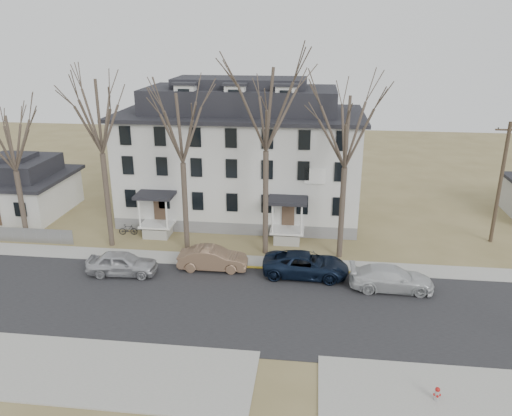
# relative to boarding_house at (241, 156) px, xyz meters

# --- Properties ---
(ground) EXTENTS (120.00, 120.00, 0.00)m
(ground) POSITION_rel_boarding_house_xyz_m (2.00, -17.95, -5.38)
(ground) COLOR olive
(ground) RESTS_ON ground
(main_road) EXTENTS (120.00, 10.00, 0.04)m
(main_road) POSITION_rel_boarding_house_xyz_m (2.00, -15.95, -5.38)
(main_road) COLOR #27272A
(main_road) RESTS_ON ground
(far_sidewalk) EXTENTS (120.00, 2.00, 0.08)m
(far_sidewalk) POSITION_rel_boarding_house_xyz_m (2.00, -9.95, -5.38)
(far_sidewalk) COLOR #A09F97
(far_sidewalk) RESTS_ON ground
(near_sidewalk_right) EXTENTS (14.00, 5.00, 0.08)m
(near_sidewalk_right) POSITION_rel_boarding_house_xyz_m (14.00, -22.95, -5.38)
(near_sidewalk_right) COLOR #A09F97
(near_sidewalk_right) RESTS_ON ground
(near_sidewalk_left) EXTENTS (20.00, 5.00, 0.08)m
(near_sidewalk_left) POSITION_rel_boarding_house_xyz_m (-6.00, -22.95, -5.38)
(near_sidewalk_left) COLOR #A09F97
(near_sidewalk_left) RESTS_ON ground
(yellow_curb) EXTENTS (14.00, 0.25, 0.06)m
(yellow_curb) POSITION_rel_boarding_house_xyz_m (7.00, -10.85, -5.38)
(yellow_curb) COLOR gold
(yellow_curb) RESTS_ON ground
(boarding_house) EXTENTS (20.80, 12.36, 12.05)m
(boarding_house) POSITION_rel_boarding_house_xyz_m (0.00, 0.00, 0.00)
(boarding_house) COLOR slate
(boarding_house) RESTS_ON ground
(small_house) EXTENTS (8.70, 8.70, 5.00)m
(small_house) POSITION_rel_boarding_house_xyz_m (-20.00, -1.96, -3.13)
(small_house) COLOR silver
(small_house) RESTS_ON ground
(tree_far_left) EXTENTS (8.40, 8.40, 13.72)m
(tree_far_left) POSITION_rel_boarding_house_xyz_m (-9.00, -8.15, 4.96)
(tree_far_left) COLOR #473B31
(tree_far_left) RESTS_ON ground
(tree_mid_left) EXTENTS (7.80, 7.80, 12.74)m
(tree_mid_left) POSITION_rel_boarding_house_xyz_m (-3.00, -8.15, 4.22)
(tree_mid_left) COLOR #473B31
(tree_mid_left) RESTS_ON ground
(tree_center) EXTENTS (9.00, 9.00, 14.70)m
(tree_center) POSITION_rel_boarding_house_xyz_m (3.00, -8.15, 5.71)
(tree_center) COLOR #473B31
(tree_center) RESTS_ON ground
(tree_mid_right) EXTENTS (7.80, 7.80, 12.74)m
(tree_mid_right) POSITION_rel_boarding_house_xyz_m (8.50, -8.15, 4.22)
(tree_mid_right) COLOR #473B31
(tree_mid_right) RESTS_ON ground
(tree_bungalow) EXTENTS (6.60, 6.60, 10.78)m
(tree_bungalow) POSITION_rel_boarding_house_xyz_m (-16.00, -8.15, 2.74)
(tree_bungalow) COLOR #473B31
(tree_bungalow) RESTS_ON ground
(utility_pole_far) EXTENTS (2.00, 0.28, 9.50)m
(utility_pole_far) POSITION_rel_boarding_house_xyz_m (20.50, -3.95, -0.47)
(utility_pole_far) COLOR #3D3023
(utility_pole_far) RESTS_ON ground
(car_silver) EXTENTS (4.85, 2.21, 1.62)m
(car_silver) POSITION_rel_boarding_house_xyz_m (-6.31, -12.84, -4.57)
(car_silver) COLOR #B4B5B9
(car_silver) RESTS_ON ground
(car_tan) EXTENTS (4.83, 1.81, 1.58)m
(car_tan) POSITION_rel_boarding_house_xyz_m (-0.35, -11.33, -4.59)
(car_tan) COLOR brown
(car_tan) RESTS_ON ground
(car_navy) EXTENTS (5.86, 2.84, 1.61)m
(car_navy) POSITION_rel_boarding_house_xyz_m (6.10, -11.55, -4.58)
(car_navy) COLOR black
(car_navy) RESTS_ON ground
(car_white) EXTENTS (5.32, 2.19, 1.54)m
(car_white) POSITION_rel_boarding_house_xyz_m (11.60, -12.79, -4.61)
(car_white) COLOR silver
(car_white) RESTS_ON ground
(bicycle_left) EXTENTS (1.95, 0.86, 0.99)m
(bicycle_left) POSITION_rel_boarding_house_xyz_m (-6.63, -5.45, -4.88)
(bicycle_left) COLOR black
(bicycle_left) RESTS_ON ground
(bicycle_right) EXTENTS (1.53, 0.59, 0.90)m
(bicycle_right) POSITION_rel_boarding_house_xyz_m (-8.43, -6.12, -4.93)
(bicycle_right) COLOR black
(bicycle_right) RESTS_ON ground
(fire_hydrant) EXTENTS (0.32, 0.30, 0.77)m
(fire_hydrant) POSITION_rel_boarding_house_xyz_m (12.28, -23.10, -4.99)
(fire_hydrant) COLOR #B7B7BA
(fire_hydrant) RESTS_ON ground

